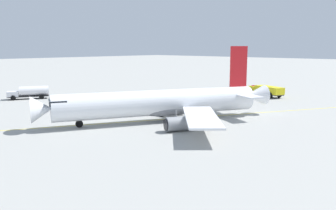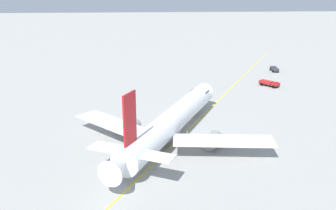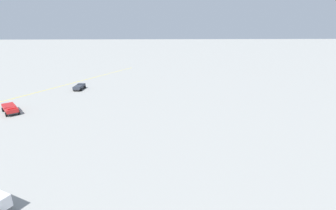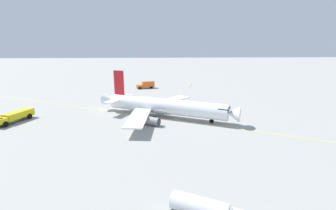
{
  "view_description": "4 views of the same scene",
  "coord_description": "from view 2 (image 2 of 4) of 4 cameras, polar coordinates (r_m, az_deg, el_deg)",
  "views": [
    {
      "loc": [
        40.87,
        -41.78,
        11.94
      ],
      "look_at": [
        2.25,
        -0.64,
        2.62
      ],
      "focal_mm": 38.35,
      "sensor_mm": 36.0,
      "label": 1
    },
    {
      "loc": [
        6.11,
        55.19,
        24.7
      ],
      "look_at": [
        1.65,
        -4.71,
        5.0
      ],
      "focal_mm": 39.33,
      "sensor_mm": 36.0,
      "label": 2
    },
    {
      "loc": [
        -52.91,
        8.99,
        14.77
      ],
      "look_at": [
        -53.78,
        -11.9,
        8.01
      ],
      "focal_mm": 25.98,
      "sensor_mm": 36.0,
      "label": 3
    },
    {
      "loc": [
        -58.76,
        1.25,
        18.87
      ],
      "look_at": [
        2.07,
        -2.47,
        3.18
      ],
      "focal_mm": 25.05,
      "sensor_mm": 36.0,
      "label": 4
    }
  ],
  "objects": [
    {
      "name": "ground_plane",
      "position": [
        60.78,
        1.89,
        -5.83
      ],
      "size": [
        600.0,
        600.0,
        0.0
      ],
      "primitive_type": "plane",
      "color": "#9E9E99"
    },
    {
      "name": "airliner_main",
      "position": [
        60.79,
        0.36,
        -2.89
      ],
      "size": [
        31.79,
        36.51,
        11.92
      ],
      "rotation": [
        0.0,
        0.0,
        4.25
      ],
      "color": "white",
      "rests_on": "ground_plane"
    },
    {
      "name": "ops_pickup_truck",
      "position": [
        97.26,
        15.41,
        3.28
      ],
      "size": [
        4.65,
        5.14,
        1.41
      ],
      "rotation": [
        0.0,
        0.0,
        2.25
      ],
      "color": "#232326",
      "rests_on": "ground_plane"
    },
    {
      "name": "baggage_truck_truck",
      "position": [
        114.8,
        16.17,
        5.38
      ],
      "size": [
        2.23,
        4.15,
        1.22
      ],
      "rotation": [
        0.0,
        0.0,
        4.64
      ],
      "color": "#232326",
      "rests_on": "ground_plane"
    },
    {
      "name": "taxiway_centreline",
      "position": [
        65.61,
        3.01,
        -3.98
      ],
      "size": [
        82.72,
        156.53,
        0.01
      ],
      "rotation": [
        0.0,
        0.0,
        4.23
      ],
      "color": "yellow",
      "rests_on": "ground_plane"
    }
  ]
}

